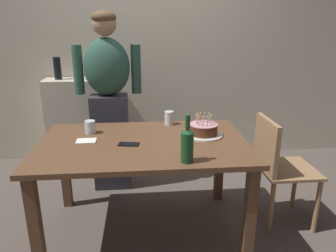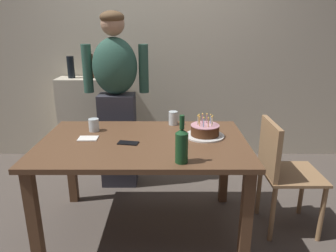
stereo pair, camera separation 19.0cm
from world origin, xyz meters
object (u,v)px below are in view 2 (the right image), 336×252
Objects in this scene: wine_bottle at (181,145)px; dining_chair at (280,167)px; person_man_bearded at (116,99)px; water_glass_near at (93,125)px; napkin_stack at (88,139)px; birthday_cake at (204,131)px; cell_phone at (128,143)px; water_glass_far at (173,118)px.

wine_bottle is 0.93m from dining_chair.
wine_bottle is 0.18× the size of person_man_bearded.
napkin_stack is (-0.00, -0.18, -0.05)m from water_glass_near.
birthday_cake is 0.58m from cell_phone.
napkin_stack is 0.08× the size of person_man_bearded.
person_man_bearded reaches higher than water_glass_near.
water_glass_near is 0.69× the size of cell_phone.
wine_bottle is 2.08× the size of cell_phone.
napkin_stack is at bearing -176.33° from birthday_cake.
water_glass_far is at bearing 92.91° from wine_bottle.
person_man_bearded reaches higher than wine_bottle.
water_glass_near is 0.11× the size of dining_chair.
birthday_cake is 2.95× the size of water_glass_near.
wine_bottle is at bearing 117.59° from dining_chair.
dining_chair is at bearing 14.41° from cell_phone.
cell_phone is 0.17× the size of dining_chair.
water_glass_near is 0.65m from water_glass_far.
water_glass_near is 0.41m from cell_phone.
wine_bottle reaches higher than water_glass_near.
birthday_cake is at bearing 138.85° from person_man_bearded.
person_man_bearded is (-0.57, 1.13, 0.02)m from wine_bottle.
birthday_cake is at bearing 3.67° from napkin_stack.
napkin_stack is (-0.87, -0.06, -0.04)m from birthday_cake.
napkin_stack is at bearing -91.42° from water_glass_near.
birthday_cake is 0.51m from wine_bottle.
cell_phone is at bearing -42.51° from water_glass_near.
water_glass_near is 0.88× the size of water_glass_far.
water_glass_near is 0.33× the size of wine_bottle.
cell_phone is at bearing -126.26° from water_glass_far.
cell_phone is at bearing -16.70° from napkin_stack.
birthday_cake is 0.38m from water_glass_far.
person_man_bearded is 1.57m from dining_chair.
water_glass_near is 0.71× the size of napkin_stack.
birthday_cake is at bearing -8.53° from water_glass_near.
water_glass_far reaches higher than water_glass_near.
napkin_stack is 0.74m from person_man_bearded.
cell_phone is at bearing 94.17° from dining_chair.
birthday_cake is 1.02m from person_man_bearded.
water_glass_far is 0.79× the size of cell_phone.
water_glass_far is at bearing 65.90° from dining_chair.
wine_bottle is 0.50m from cell_phone.
water_glass_near reaches higher than napkin_stack.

